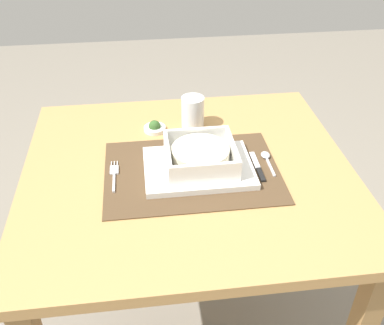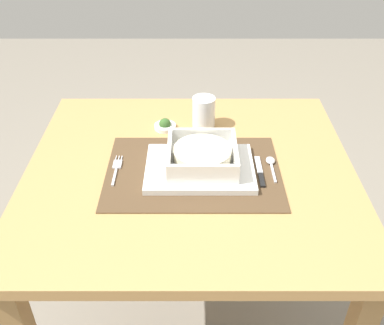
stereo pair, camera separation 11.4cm
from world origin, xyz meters
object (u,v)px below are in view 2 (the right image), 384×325
(fork, at_px, (115,168))
(porridge_bowl, at_px, (201,156))
(dining_table, at_px, (189,201))
(drinking_glass, at_px, (202,114))
(bread_knife, at_px, (250,173))
(spoon, at_px, (270,163))
(condiment_saucer, at_px, (164,125))
(butter_knife, at_px, (259,173))

(fork, bearing_deg, porridge_bowl, -2.00)
(dining_table, height_order, fork, fork)
(dining_table, bearing_deg, drinking_glass, 79.63)
(bread_knife, bearing_deg, fork, 179.73)
(porridge_bowl, bearing_deg, drinking_glass, 87.76)
(drinking_glass, bearing_deg, dining_table, -100.37)
(spoon, bearing_deg, condiment_saucer, 142.72)
(drinking_glass, bearing_deg, condiment_saucer, -173.65)
(dining_table, bearing_deg, condiment_saucer, 110.30)
(butter_knife, distance_m, bread_knife, 0.02)
(dining_table, distance_m, spoon, 0.24)
(spoon, bearing_deg, butter_knife, -132.22)
(bread_knife, xyz_separation_m, condiment_saucer, (-0.23, 0.23, 0.00))
(butter_knife, xyz_separation_m, condiment_saucer, (-0.26, 0.23, 0.00))
(porridge_bowl, bearing_deg, spoon, 5.98)
(butter_knife, bearing_deg, porridge_bowl, 166.75)
(spoon, height_order, drinking_glass, drinking_glass)
(spoon, relative_size, condiment_saucer, 1.67)
(bread_knife, bearing_deg, butter_knife, 0.36)
(butter_knife, height_order, bread_knife, same)
(dining_table, height_order, condiment_saucer, condiment_saucer)
(dining_table, relative_size, butter_knife, 6.60)
(bread_knife, relative_size, drinking_glass, 1.41)
(spoon, relative_size, butter_knife, 0.83)
(porridge_bowl, xyz_separation_m, spoon, (0.18, 0.02, -0.03))
(porridge_bowl, relative_size, spoon, 1.64)
(fork, relative_size, bread_knife, 0.98)
(butter_knife, xyz_separation_m, bread_knife, (-0.02, 0.00, 0.00))
(dining_table, bearing_deg, butter_knife, -8.88)
(bread_knife, height_order, condiment_saucer, condiment_saucer)
(butter_knife, bearing_deg, condiment_saucer, 133.32)
(spoon, height_order, butter_knife, spoon)
(dining_table, distance_m, bread_knife, 0.20)
(dining_table, relative_size, bread_knife, 6.51)
(butter_knife, relative_size, drinking_glass, 1.39)
(dining_table, height_order, spoon, spoon)
(dining_table, distance_m, fork, 0.22)
(fork, height_order, drinking_glass, drinking_glass)
(dining_table, distance_m, drinking_glass, 0.27)
(fork, xyz_separation_m, spoon, (0.40, 0.02, 0.00))
(dining_table, xyz_separation_m, drinking_glass, (0.04, 0.22, 0.15))
(fork, xyz_separation_m, condiment_saucer, (0.12, 0.21, 0.00))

